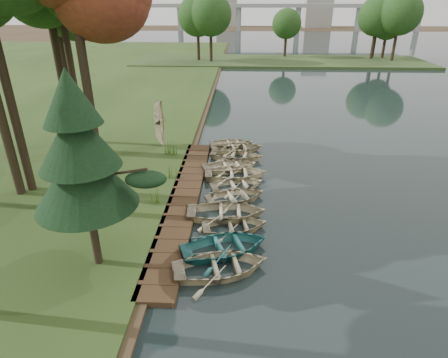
{
  "coord_description": "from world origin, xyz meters",
  "views": [
    {
      "loc": [
        1.42,
        -17.97,
        10.06
      ],
      "look_at": [
        0.59,
        0.14,
        1.31
      ],
      "focal_mm": 30.0,
      "sensor_mm": 36.0,
      "label": 1
    }
  ],
  "objects_px": {
    "pine_tree": "(80,155)",
    "rowboat_2": "(235,224)",
    "rowboat_1": "(226,245)",
    "boardwalk": "(184,198)",
    "rowboat_0": "(221,265)",
    "stored_rowboat": "(162,142)"
  },
  "relations": [
    {
      "from": "rowboat_2",
      "to": "pine_tree",
      "type": "distance_m",
      "value": 7.83
    },
    {
      "from": "rowboat_0",
      "to": "rowboat_1",
      "type": "distance_m",
      "value": 1.35
    },
    {
      "from": "rowboat_2",
      "to": "stored_rowboat",
      "type": "distance_m",
      "value": 11.8
    },
    {
      "from": "boardwalk",
      "to": "pine_tree",
      "type": "distance_m",
      "value": 8.08
    },
    {
      "from": "pine_tree",
      "to": "rowboat_2",
      "type": "bearing_deg",
      "value": 28.38
    },
    {
      "from": "rowboat_0",
      "to": "stored_rowboat",
      "type": "distance_m",
      "value": 14.46
    },
    {
      "from": "rowboat_1",
      "to": "rowboat_0",
      "type": "bearing_deg",
      "value": 154.3
    },
    {
      "from": "rowboat_1",
      "to": "stored_rowboat",
      "type": "xyz_separation_m",
      "value": [
        -5.16,
        12.2,
        0.19
      ]
    },
    {
      "from": "stored_rowboat",
      "to": "pine_tree",
      "type": "distance_m",
      "value": 14.11
    },
    {
      "from": "pine_tree",
      "to": "boardwalk",
      "type": "bearing_deg",
      "value": 65.26
    },
    {
      "from": "boardwalk",
      "to": "rowboat_2",
      "type": "distance_m",
      "value": 4.03
    },
    {
      "from": "boardwalk",
      "to": "rowboat_0",
      "type": "xyz_separation_m",
      "value": [
        2.36,
        -5.98,
        0.3
      ]
    },
    {
      "from": "boardwalk",
      "to": "pine_tree",
      "type": "xyz_separation_m",
      "value": [
        -2.69,
        -5.84,
        4.88
      ]
    },
    {
      "from": "rowboat_1",
      "to": "rowboat_2",
      "type": "bearing_deg",
      "value": -32.51
    },
    {
      "from": "pine_tree",
      "to": "rowboat_0",
      "type": "bearing_deg",
      "value": -1.53
    },
    {
      "from": "rowboat_0",
      "to": "rowboat_1",
      "type": "xyz_separation_m",
      "value": [
        0.12,
        1.35,
        0.0
      ]
    },
    {
      "from": "stored_rowboat",
      "to": "pine_tree",
      "type": "bearing_deg",
      "value": 177.29
    },
    {
      "from": "rowboat_0",
      "to": "stored_rowboat",
      "type": "xyz_separation_m",
      "value": [
        -5.04,
        13.55,
        0.19
      ]
    },
    {
      "from": "rowboat_1",
      "to": "pine_tree",
      "type": "distance_m",
      "value": 7.01
    },
    {
      "from": "rowboat_2",
      "to": "pine_tree",
      "type": "height_order",
      "value": "pine_tree"
    },
    {
      "from": "rowboat_1",
      "to": "rowboat_2",
      "type": "relative_size",
      "value": 1.23
    },
    {
      "from": "rowboat_1",
      "to": "pine_tree",
      "type": "relative_size",
      "value": 0.5
    }
  ]
}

